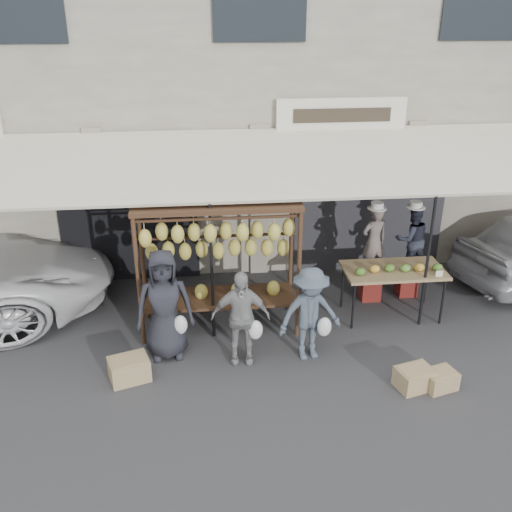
{
  "coord_description": "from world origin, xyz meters",
  "views": [
    {
      "loc": [
        -1.14,
        -6.91,
        5.09
      ],
      "look_at": [
        -0.28,
        1.4,
        1.3
      ],
      "focal_mm": 40.0,
      "sensor_mm": 36.0,
      "label": 1
    }
  ],
  "objects_px": {
    "vendor_right": "(412,239)",
    "crate_near_b": "(440,380)",
    "produce_table": "(394,271)",
    "banana_rack": "(218,242)",
    "crate_far": "(129,369)",
    "customer_mid": "(240,317)",
    "customer_right": "(310,314)",
    "crate_near_a": "(415,378)",
    "vendor_left": "(374,241)",
    "customer_left": "(164,305)"
  },
  "relations": [
    {
      "from": "produce_table",
      "to": "customer_right",
      "type": "bearing_deg",
      "value": -146.89
    },
    {
      "from": "vendor_left",
      "to": "vendor_right",
      "type": "xyz_separation_m",
      "value": [
        0.73,
        0.09,
        -0.03
      ]
    },
    {
      "from": "customer_mid",
      "to": "crate_near_b",
      "type": "bearing_deg",
      "value": -15.88
    },
    {
      "from": "customer_mid",
      "to": "crate_near_b",
      "type": "height_order",
      "value": "customer_mid"
    },
    {
      "from": "customer_left",
      "to": "customer_right",
      "type": "distance_m",
      "value": 2.2
    },
    {
      "from": "crate_near_a",
      "to": "vendor_left",
      "type": "bearing_deg",
      "value": 87.57
    },
    {
      "from": "banana_rack",
      "to": "customer_right",
      "type": "distance_m",
      "value": 1.84
    },
    {
      "from": "vendor_left",
      "to": "produce_table",
      "type": "bearing_deg",
      "value": 92.77
    },
    {
      "from": "produce_table",
      "to": "crate_near_b",
      "type": "relative_size",
      "value": 3.78
    },
    {
      "from": "customer_left",
      "to": "customer_mid",
      "type": "distance_m",
      "value": 1.16
    },
    {
      "from": "customer_right",
      "to": "vendor_left",
      "type": "bearing_deg",
      "value": 39.53
    },
    {
      "from": "customer_mid",
      "to": "customer_right",
      "type": "height_order",
      "value": "customer_right"
    },
    {
      "from": "customer_left",
      "to": "vendor_left",
      "type": "bearing_deg",
      "value": 17.2
    },
    {
      "from": "vendor_left",
      "to": "crate_far",
      "type": "distance_m",
      "value": 4.75
    },
    {
      "from": "produce_table",
      "to": "banana_rack",
      "type": "bearing_deg",
      "value": -178.21
    },
    {
      "from": "crate_far",
      "to": "banana_rack",
      "type": "bearing_deg",
      "value": 42.8
    },
    {
      "from": "customer_left",
      "to": "crate_near_b",
      "type": "relative_size",
      "value": 3.93
    },
    {
      "from": "customer_right",
      "to": "crate_far",
      "type": "bearing_deg",
      "value": 175.93
    },
    {
      "from": "vendor_right",
      "to": "crate_near_b",
      "type": "height_order",
      "value": "vendor_right"
    },
    {
      "from": "vendor_left",
      "to": "crate_near_a",
      "type": "xyz_separation_m",
      "value": [
        -0.11,
        -2.66,
        -0.99
      ]
    },
    {
      "from": "customer_mid",
      "to": "crate_near_a",
      "type": "distance_m",
      "value": 2.65
    },
    {
      "from": "customer_mid",
      "to": "crate_far",
      "type": "xyz_separation_m",
      "value": [
        -1.66,
        -0.32,
        -0.58
      ]
    },
    {
      "from": "customer_right",
      "to": "crate_near_b",
      "type": "distance_m",
      "value": 2.06
    },
    {
      "from": "produce_table",
      "to": "vendor_left",
      "type": "height_order",
      "value": "vendor_left"
    },
    {
      "from": "customer_right",
      "to": "customer_mid",
      "type": "bearing_deg",
      "value": 168.49
    },
    {
      "from": "crate_near_a",
      "to": "crate_far",
      "type": "bearing_deg",
      "value": 171.32
    },
    {
      "from": "crate_near_b",
      "to": "produce_table",
      "type": "bearing_deg",
      "value": 91.58
    },
    {
      "from": "banana_rack",
      "to": "crate_near_a",
      "type": "distance_m",
      "value": 3.58
    },
    {
      "from": "produce_table",
      "to": "customer_left",
      "type": "relative_size",
      "value": 0.96
    },
    {
      "from": "produce_table",
      "to": "crate_near_a",
      "type": "relative_size",
      "value": 3.35
    },
    {
      "from": "banana_rack",
      "to": "customer_mid",
      "type": "bearing_deg",
      "value": -74.35
    },
    {
      "from": "vendor_right",
      "to": "customer_mid",
      "type": "height_order",
      "value": "vendor_right"
    },
    {
      "from": "customer_right",
      "to": "banana_rack",
      "type": "bearing_deg",
      "value": 132.81
    },
    {
      "from": "customer_left",
      "to": "crate_near_b",
      "type": "distance_m",
      "value": 4.15
    },
    {
      "from": "produce_table",
      "to": "vendor_right",
      "type": "xyz_separation_m",
      "value": [
        0.55,
        0.76,
        0.25
      ]
    },
    {
      "from": "banana_rack",
      "to": "crate_near_a",
      "type": "relative_size",
      "value": 5.13
    },
    {
      "from": "customer_mid",
      "to": "customer_right",
      "type": "distance_m",
      "value": 1.05
    },
    {
      "from": "banana_rack",
      "to": "customer_left",
      "type": "bearing_deg",
      "value": -140.67
    },
    {
      "from": "customer_mid",
      "to": "crate_near_a",
      "type": "xyz_separation_m",
      "value": [
        2.41,
        -0.94,
        -0.6
      ]
    },
    {
      "from": "vendor_right",
      "to": "customer_mid",
      "type": "bearing_deg",
      "value": 24.61
    },
    {
      "from": "produce_table",
      "to": "crate_far",
      "type": "height_order",
      "value": "produce_table"
    },
    {
      "from": "banana_rack",
      "to": "vendor_right",
      "type": "distance_m",
      "value": 3.65
    },
    {
      "from": "customer_right",
      "to": "crate_near_b",
      "type": "height_order",
      "value": "customer_right"
    },
    {
      "from": "crate_far",
      "to": "crate_near_a",
      "type": "bearing_deg",
      "value": -8.68
    },
    {
      "from": "crate_near_b",
      "to": "crate_far",
      "type": "relative_size",
      "value": 0.81
    },
    {
      "from": "customer_mid",
      "to": "crate_far",
      "type": "relative_size",
      "value": 2.69
    },
    {
      "from": "banana_rack",
      "to": "crate_far",
      "type": "distance_m",
      "value": 2.36
    },
    {
      "from": "crate_near_b",
      "to": "crate_far",
      "type": "distance_m",
      "value": 4.47
    },
    {
      "from": "banana_rack",
      "to": "customer_right",
      "type": "xyz_separation_m",
      "value": [
        1.32,
        -0.99,
        -0.82
      ]
    },
    {
      "from": "banana_rack",
      "to": "vendor_left",
      "type": "relative_size",
      "value": 1.99
    }
  ]
}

